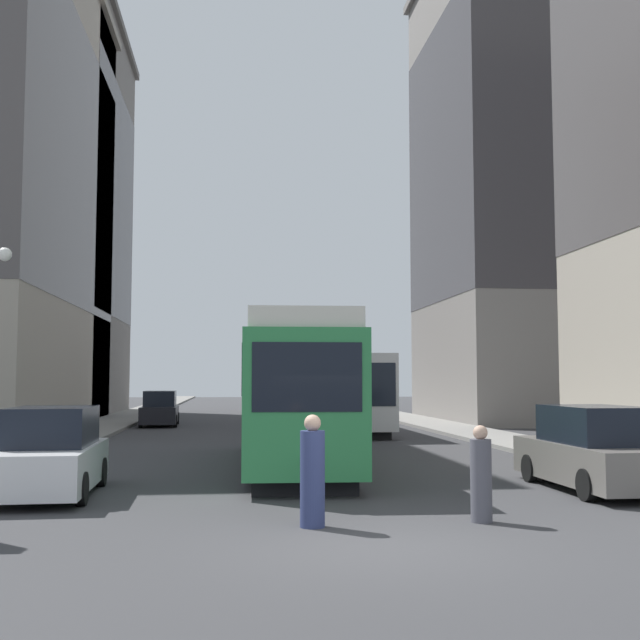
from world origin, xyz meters
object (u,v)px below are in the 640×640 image
(parked_car_right_far, at_px, (593,451))
(pedestrian_crossing_far, at_px, (312,474))
(streetcar, at_px, (294,390))
(parked_car_left_near, at_px, (51,455))
(parked_car_left_mid, at_px, (160,410))
(pedestrian_crossing_near, at_px, (481,477))
(transit_bus, at_px, (343,389))

(parked_car_right_far, height_order, pedestrian_crossing_far, parked_car_right_far)
(streetcar, xyz_separation_m, parked_car_right_far, (6.10, -5.27, -1.26))
(parked_car_left_near, height_order, parked_car_right_far, same)
(streetcar, distance_m, pedestrian_crossing_far, 8.89)
(parked_car_left_near, distance_m, parked_car_left_mid, 24.90)
(parked_car_left_near, xyz_separation_m, parked_car_right_far, (11.52, -0.51, 0.00))
(streetcar, bearing_deg, pedestrian_crossing_near, -72.03)
(transit_bus, bearing_deg, streetcar, -103.42)
(parked_car_left_mid, bearing_deg, streetcar, -76.78)
(transit_bus, xyz_separation_m, pedestrian_crossing_near, (-1.03, -23.75, -1.19))
(parked_car_left_mid, distance_m, parked_car_right_far, 27.90)
(transit_bus, distance_m, parked_car_left_near, 21.79)
(transit_bus, bearing_deg, pedestrian_crossing_far, -99.60)
(parked_car_left_mid, xyz_separation_m, pedestrian_crossing_far, (5.03, -28.93, 0.00))
(parked_car_right_far, bearing_deg, transit_bus, -82.85)
(pedestrian_crossing_far, bearing_deg, transit_bus, -56.24)
(streetcar, relative_size, parked_car_left_near, 2.69)
(parked_car_left_mid, height_order, pedestrian_crossing_near, parked_car_left_mid)
(transit_bus, relative_size, pedestrian_crossing_far, 7.10)
(streetcar, height_order, parked_car_right_far, streetcar)
(parked_car_left_near, distance_m, pedestrian_crossing_near, 8.81)
(parked_car_left_near, height_order, pedestrian_crossing_near, parked_car_left_near)
(parked_car_left_near, bearing_deg, streetcar, 39.57)
(parked_car_left_mid, height_order, parked_car_right_far, same)
(parked_car_left_near, xyz_separation_m, pedestrian_crossing_far, (5.03, -4.03, 0.00))
(parked_car_left_mid, height_order, pedestrian_crossing_far, parked_car_left_mid)
(parked_car_left_mid, bearing_deg, transit_bus, -31.34)
(parked_car_left_mid, distance_m, pedestrian_crossing_far, 29.36)
(parked_car_left_mid, relative_size, pedestrian_crossing_near, 3.00)
(pedestrian_crossing_far, bearing_deg, pedestrian_crossing_near, -134.49)
(transit_bus, xyz_separation_m, pedestrian_crossing_far, (-3.90, -23.88, -1.10))
(transit_bus, distance_m, parked_car_right_far, 20.55)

